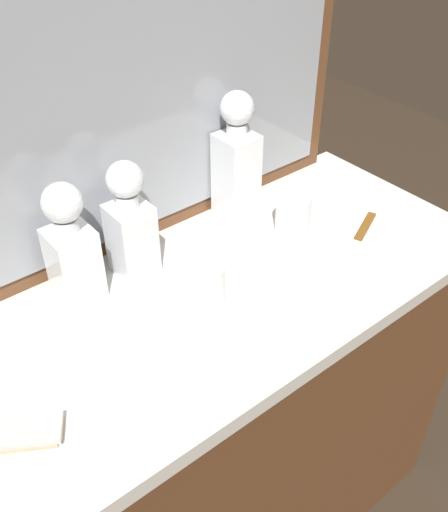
{
  "coord_description": "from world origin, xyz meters",
  "views": [
    {
      "loc": [
        -0.61,
        -0.75,
        1.79
      ],
      "look_at": [
        0.0,
        0.0,
        1.04
      ],
      "focal_mm": 41.62,
      "sensor_mm": 36.0,
      "label": 1
    }
  ],
  "objects_px": {
    "tortoiseshell_comb": "(365,226)",
    "crystal_decanter_left": "(72,253)",
    "crystal_decanter_rear": "(236,168)",
    "silver_brush_rear": "(19,434)",
    "crystal_tumbler_center": "(206,283)",
    "crystal_decanter_far_right": "(131,230)",
    "crystal_tumbler_right": "(293,215)"
  },
  "relations": [
    {
      "from": "crystal_decanter_rear",
      "to": "silver_brush_rear",
      "type": "relative_size",
      "value": 2.15
    },
    {
      "from": "crystal_decanter_far_right",
      "to": "crystal_tumbler_right",
      "type": "relative_size",
      "value": 2.57
    },
    {
      "from": "crystal_decanter_rear",
      "to": "silver_brush_rear",
      "type": "bearing_deg",
      "value": -157.68
    },
    {
      "from": "crystal_decanter_rear",
      "to": "crystal_tumbler_right",
      "type": "relative_size",
      "value": 3.06
    },
    {
      "from": "crystal_decanter_left",
      "to": "crystal_decanter_rear",
      "type": "bearing_deg",
      "value": 3.3
    },
    {
      "from": "crystal_tumbler_right",
      "to": "silver_brush_rear",
      "type": "distance_m",
      "value": 0.77
    },
    {
      "from": "crystal_decanter_left",
      "to": "crystal_tumbler_center",
      "type": "xyz_separation_m",
      "value": [
        0.2,
        -0.18,
        -0.07
      ]
    },
    {
      "from": "tortoiseshell_comb",
      "to": "crystal_decanter_left",
      "type": "bearing_deg",
      "value": 161.59
    },
    {
      "from": "silver_brush_rear",
      "to": "crystal_decanter_left",
      "type": "bearing_deg",
      "value": 46.49
    },
    {
      "from": "crystal_tumbler_right",
      "to": "tortoiseshell_comb",
      "type": "bearing_deg",
      "value": -32.81
    },
    {
      "from": "crystal_decanter_left",
      "to": "crystal_tumbler_center",
      "type": "relative_size",
      "value": 3.08
    },
    {
      "from": "crystal_tumbler_right",
      "to": "tortoiseshell_comb",
      "type": "height_order",
      "value": "crystal_tumbler_right"
    },
    {
      "from": "crystal_decanter_far_right",
      "to": "tortoiseshell_comb",
      "type": "relative_size",
      "value": 2.22
    },
    {
      "from": "crystal_tumbler_center",
      "to": "tortoiseshell_comb",
      "type": "distance_m",
      "value": 0.46
    },
    {
      "from": "crystal_decanter_far_right",
      "to": "crystal_tumbler_center",
      "type": "relative_size",
      "value": 3.1
    },
    {
      "from": "crystal_decanter_rear",
      "to": "tortoiseshell_comb",
      "type": "bearing_deg",
      "value": -49.8
    },
    {
      "from": "crystal_decanter_far_right",
      "to": "silver_brush_rear",
      "type": "bearing_deg",
      "value": -146.26
    },
    {
      "from": "crystal_tumbler_right",
      "to": "tortoiseshell_comb",
      "type": "distance_m",
      "value": 0.19
    },
    {
      "from": "crystal_decanter_left",
      "to": "crystal_tumbler_right",
      "type": "xyz_separation_m",
      "value": [
        0.51,
        -0.12,
        -0.06
      ]
    },
    {
      "from": "crystal_decanter_rear",
      "to": "tortoiseshell_comb",
      "type": "xyz_separation_m",
      "value": [
        0.21,
        -0.25,
        -0.13
      ]
    },
    {
      "from": "silver_brush_rear",
      "to": "tortoiseshell_comb",
      "type": "relative_size",
      "value": 1.23
    },
    {
      "from": "crystal_decanter_left",
      "to": "silver_brush_rear",
      "type": "relative_size",
      "value": 1.79
    },
    {
      "from": "crystal_decanter_rear",
      "to": "crystal_tumbler_center",
      "type": "height_order",
      "value": "crystal_decanter_rear"
    },
    {
      "from": "crystal_decanter_rear",
      "to": "crystal_tumbler_center",
      "type": "bearing_deg",
      "value": -140.97
    },
    {
      "from": "crystal_decanter_left",
      "to": "tortoiseshell_comb",
      "type": "bearing_deg",
      "value": -18.41
    },
    {
      "from": "crystal_tumbler_center",
      "to": "silver_brush_rear",
      "type": "relative_size",
      "value": 0.58
    },
    {
      "from": "crystal_decanter_rear",
      "to": "crystal_decanter_left",
      "type": "distance_m",
      "value": 0.45
    },
    {
      "from": "crystal_decanter_rear",
      "to": "crystal_tumbler_right",
      "type": "distance_m",
      "value": 0.18
    },
    {
      "from": "crystal_decanter_far_right",
      "to": "silver_brush_rear",
      "type": "height_order",
      "value": "crystal_decanter_far_right"
    },
    {
      "from": "crystal_decanter_rear",
      "to": "tortoiseshell_comb",
      "type": "relative_size",
      "value": 2.65
    },
    {
      "from": "crystal_tumbler_right",
      "to": "silver_brush_rear",
      "type": "height_order",
      "value": "crystal_tumbler_right"
    },
    {
      "from": "crystal_tumbler_center",
      "to": "crystal_decanter_left",
      "type": "bearing_deg",
      "value": 138.28
    }
  ]
}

